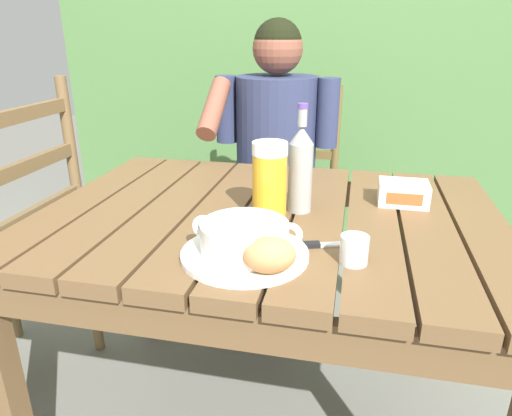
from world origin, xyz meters
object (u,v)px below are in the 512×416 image
Objects in this scene: chair_far_side at (9,257)px; butter_tub at (403,193)px; soup_bowl at (246,237)px; beer_bottle at (301,168)px; table_knife at (319,245)px; chair_near_diner at (281,193)px; person_eating at (274,153)px; water_glass_small at (354,250)px; bread_roll at (269,255)px; serving_plate at (246,254)px; beer_glass at (270,182)px.

butter_tub is (1.19, 0.11, 0.27)m from chair_far_side.
soup_bowl is 0.52m from butter_tub.
beer_bottle is 2.13× the size of butter_tub.
butter_tub is at bearing 57.99° from table_knife.
person_eating reaches higher than chair_near_diner.
table_knife is at bearing 141.42° from water_glass_small.
water_glass_small is 0.45× the size of butter_tub.
person_eating is 0.89m from table_knife.
chair_far_side is at bearing 166.23° from water_glass_small.
table_knife is (0.08, 0.15, -0.04)m from bread_roll.
soup_bowl reaches higher than serving_plate.
chair_far_side reaches higher than beer_glass.
table_knife is at bearing 62.15° from bread_roll.
beer_bottle reaches higher than bread_roll.
bread_roll is (0.91, -0.35, 0.28)m from chair_far_side.
chair_near_diner is at bearing 106.41° from water_glass_small.
person_eating is 0.97m from water_glass_small.
soup_bowl reaches higher than table_knife.
beer_glass is (0.01, 0.21, 0.05)m from soup_bowl.
serving_plate is 2.05× the size of butter_tub.
chair_near_diner is 0.91m from butter_tub.
table_knife is at bearing 29.61° from serving_plate.
butter_tub is at bearing 59.31° from bread_roll.
soup_bowl is 1.79× the size of butter_tub.
chair_near_diner is at bearing 103.49° from table_knife.
beer_glass is (0.12, -0.72, 0.12)m from person_eating.
serving_plate is at bearing 103.61° from soup_bowl.
bread_roll reaches higher than water_glass_small.
chair_near_diner is 1.25m from bread_roll.
chair_near_diner is 0.99m from beer_glass.
table_knife is (-0.07, 0.06, -0.03)m from water_glass_small.
bread_roll is at bearing -81.89° from chair_near_diner.
person_eating is at bearing 106.02° from beer_bottle.
serving_plate is 4.52× the size of water_glass_small.
person_eating is 9.44× the size of butter_tub.
chair_near_diner is 4.13× the size of soup_bowl.
beer_glass is (0.12, -0.92, 0.35)m from chair_near_diner.
beer_bottle is at bearing 118.66° from water_glass_small.
bread_roll is at bearing -120.69° from butter_tub.
butter_tub is 0.91× the size of table_knife.
person_eating is 20.83× the size of water_glass_small.
butter_tub is at bearing 49.42° from serving_plate.
beer_bottle is (0.92, 0.00, 0.35)m from chair_far_side.
chair_near_diner is 3.59× the size of serving_plate.
beer_bottle is (0.18, -0.84, 0.37)m from chair_near_diner.
chair_far_side is at bearing -131.24° from chair_near_diner.
person_eating reaches higher than water_glass_small.
bread_roll is 0.18m from table_knife.
water_glass_small reaches higher than serving_plate.
beer_glass is at bearing -4.96° from chair_far_side.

